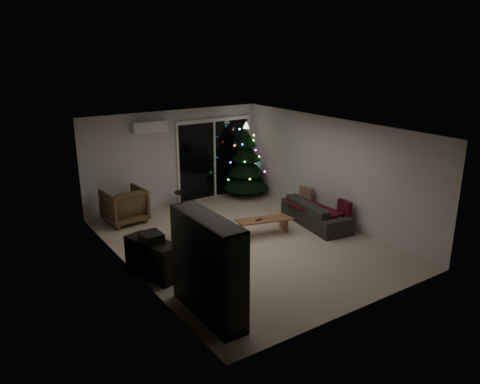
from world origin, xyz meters
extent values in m
plane|color=beige|center=(0.00, 0.00, 0.00)|extent=(6.50, 6.50, 0.00)
plane|color=white|center=(0.00, 0.00, 2.50)|extent=(6.50, 6.50, 0.00)
cube|color=silver|center=(0.00, 3.25, 1.25)|extent=(5.00, 0.02, 2.50)
cube|color=silver|center=(0.00, -3.25, 1.25)|extent=(5.00, 0.02, 2.50)
cube|color=silver|center=(-2.50, 0.00, 1.25)|extent=(0.02, 6.50, 2.50)
cube|color=silver|center=(2.50, 0.00, 1.25)|extent=(0.02, 6.50, 2.50)
cube|color=black|center=(1.20, 3.23, 1.05)|extent=(2.20, 0.02, 2.10)
cube|color=white|center=(-0.70, 3.13, 2.15)|extent=(0.90, 0.22, 0.28)
cube|color=#3F3833|center=(1.20, 3.75, -0.05)|extent=(2.60, 1.00, 0.10)
cube|color=white|center=(1.20, 4.15, 0.50)|extent=(2.20, 0.06, 1.00)
cube|color=black|center=(-2.25, -0.33, 0.35)|extent=(0.70, 1.19, 0.70)
cube|color=black|center=(-2.25, -0.33, 0.77)|extent=(0.35, 0.42, 0.15)
imported|color=#452C1B|center=(-1.69, 2.61, 0.42)|extent=(0.97, 0.99, 0.84)
cube|color=silver|center=(-0.97, 0.87, 0.20)|extent=(0.49, 0.49, 0.40)
cube|color=beige|center=(-0.98, 0.12, 0.13)|extent=(0.39, 0.30, 0.27)
cube|color=beige|center=(-0.56, 0.94, 0.13)|extent=(0.45, 0.38, 0.26)
cylinder|color=black|center=(-0.10, 2.72, 0.23)|extent=(0.43, 0.43, 0.46)
cylinder|color=black|center=(-1.44, 3.36, 0.89)|extent=(0.29, 0.29, 1.78)
imported|color=#282A23|center=(2.05, -0.05, 0.29)|extent=(1.09, 2.09, 0.58)
cube|color=#4C101E|center=(1.95, -0.05, 0.42)|extent=(0.62, 1.44, 0.05)
cube|color=#836F51|center=(2.30, 0.60, 0.53)|extent=(0.15, 0.39, 0.38)
cube|color=#4C101E|center=(2.30, -0.70, 0.53)|extent=(0.14, 0.39, 0.38)
cube|color=black|center=(0.46, 0.10, 0.39)|extent=(0.15, 0.05, 0.02)
cube|color=slate|center=(0.71, 0.15, 0.39)|extent=(0.15, 0.09, 0.02)
cone|color=black|center=(1.93, 2.73, 1.05)|extent=(1.72, 1.72, 2.10)
camera|label=1|loc=(-5.27, -7.71, 4.07)|focal=35.00mm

